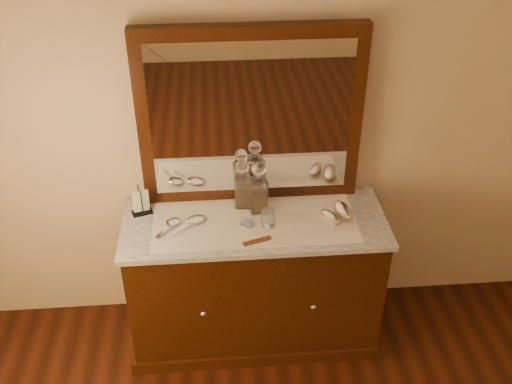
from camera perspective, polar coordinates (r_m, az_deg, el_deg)
The scene contains 18 objects.
dresser_cabinet at distance 3.45m, azimuth -0.14°, elevation -8.64°, with size 1.40×0.55×0.82m, color black.
dresser_plinth at distance 3.71m, azimuth -0.13°, elevation -12.86°, with size 1.46×0.59×0.08m, color black.
knob_left at distance 3.22m, azimuth -5.17°, elevation -11.77°, with size 0.04×0.04×0.04m, color silver.
knob_right at distance 3.25m, azimuth 5.65°, elevation -11.14°, with size 0.04×0.04×0.04m, color silver.
marble_top at distance 3.18m, azimuth -0.15°, elevation -2.98°, with size 1.44×0.59×0.03m, color white.
mirror_frame at distance 3.12m, azimuth -0.53°, elevation 7.34°, with size 1.20×0.08×1.00m, color black.
mirror_glass at distance 3.09m, azimuth -0.48°, elevation 7.06°, with size 1.06×0.01×0.86m, color white.
lace_runner at distance 3.16m, azimuth -0.12°, elevation -2.94°, with size 1.10×0.45×0.00m, color white.
pin_dish at distance 3.13m, azimuth -0.90°, elevation -3.11°, with size 0.08×0.08×0.01m, color silver.
comb at distance 3.02m, azimuth 0.12°, elevation -4.80°, with size 0.15×0.03×0.01m, color brown.
napkin_rack at distance 3.25m, azimuth -11.19°, elevation -1.05°, with size 0.12×0.10×0.17m.
decanter_left at distance 3.22m, azimuth -1.31°, elevation 0.34°, with size 0.09×0.09×0.29m.
decanter_right at distance 3.18m, azimuth 0.22°, elevation -0.03°, with size 0.10×0.10×0.31m.
brush_near at distance 3.18m, azimuth 7.31°, elevation -2.47°, with size 0.12×0.16×0.04m.
brush_far at distance 3.23m, azimuth 8.55°, elevation -1.84°, with size 0.12×0.19×0.05m.
hand_mirror_outer at distance 3.16m, azimuth -8.29°, elevation -3.15°, with size 0.15×0.20×0.02m.
hand_mirror_inner at distance 3.16m, azimuth -6.19°, elevation -2.92°, with size 0.21×0.20×0.02m.
tumblers at distance 3.11m, azimuth 1.21°, elevation -2.60°, with size 0.08×0.08×0.09m.
Camera 1 is at (-0.20, -0.59, 2.74)m, focal length 40.86 mm.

